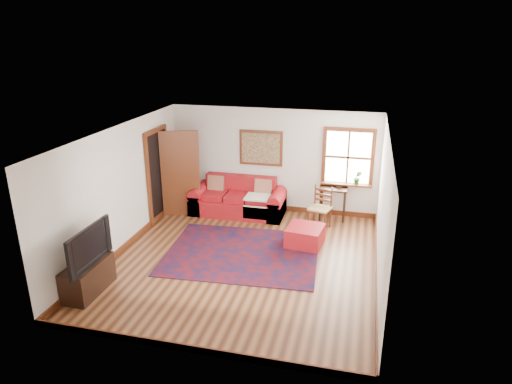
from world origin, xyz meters
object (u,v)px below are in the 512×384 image
(ladder_back_chair, at_px, (321,206))
(side_table, at_px, (333,192))
(red_ottoman, at_px, (305,236))
(red_leather_sofa, at_px, (238,202))
(media_cabinet, at_px, (88,277))

(ladder_back_chair, bearing_deg, side_table, 70.25)
(red_ottoman, bearing_deg, red_leather_sofa, 150.32)
(ladder_back_chair, distance_m, media_cabinet, 5.05)
(ladder_back_chair, xyz_separation_m, media_cabinet, (-3.52, -3.61, -0.24))
(side_table, bearing_deg, media_cabinet, -131.54)
(red_ottoman, height_order, ladder_back_chair, ladder_back_chair)
(red_ottoman, distance_m, media_cabinet, 4.24)
(media_cabinet, bearing_deg, red_leather_sofa, 69.43)
(red_ottoman, xyz_separation_m, side_table, (0.43, 1.57, 0.44))
(ladder_back_chair, bearing_deg, red_leather_sofa, 168.93)
(red_leather_sofa, relative_size, media_cabinet, 2.24)
(red_ottoman, relative_size, side_table, 0.92)
(red_ottoman, bearing_deg, ladder_back_chair, 84.92)
(red_leather_sofa, bearing_deg, side_table, 5.48)
(red_ottoman, height_order, media_cabinet, media_cabinet)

